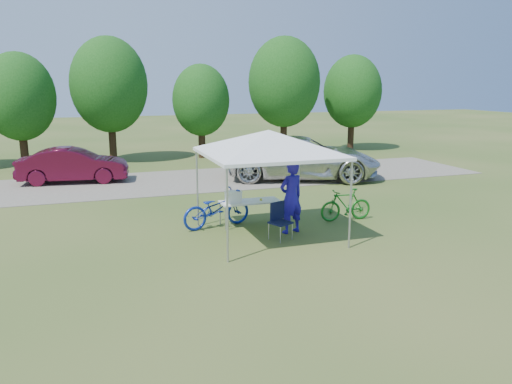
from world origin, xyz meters
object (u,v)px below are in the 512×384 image
at_px(folding_chair, 279,217).
at_px(sedan, 73,165).
at_px(cooler, 233,197).
at_px(cyclist, 291,197).
at_px(bike_green, 346,205).
at_px(folding_table, 250,202).
at_px(bike_blue, 217,209).
at_px(minivan, 303,157).

xyz_separation_m(folding_chair, sedan, (-4.99, 9.37, 0.16)).
distance_m(cooler, sedan, 9.01).
xyz_separation_m(cyclist, bike_green, (1.94, 0.57, -0.49)).
bearing_deg(folding_table, folding_chair, -77.98).
bearing_deg(sedan, folding_chair, -144.64).
height_order(cyclist, bike_blue, cyclist).
bearing_deg(minivan, bike_blue, 158.50).
distance_m(folding_table, bike_blue, 0.94).
xyz_separation_m(folding_chair, minivan, (3.90, 7.20, 0.33)).
xyz_separation_m(bike_green, sedan, (-7.41, 8.43, 0.24)).
bearing_deg(sedan, folding_table, -142.17).
height_order(cooler, bike_blue, bike_blue).
bearing_deg(minivan, sedan, 96.73).
bearing_deg(folding_table, bike_blue, 175.16).
height_order(bike_green, sedan, sedan).
relative_size(folding_table, minivan, 0.27).
xyz_separation_m(cyclist, bike_blue, (-1.71, 1.12, -0.44)).
bearing_deg(sedan, cyclist, -141.38).
height_order(folding_chair, bike_blue, bike_blue).
xyz_separation_m(cooler, bike_blue, (-0.45, 0.08, -0.32)).
distance_m(folding_table, minivan, 7.16).
relative_size(bike_blue, sedan, 0.48).
relative_size(folding_table, sedan, 0.40).
bearing_deg(bike_blue, folding_table, -107.89).
bearing_deg(cooler, folding_chair, -61.12).
height_order(folding_table, minivan, minivan).
distance_m(folding_table, folding_chair, 1.45).
bearing_deg(folding_table, bike_green, -9.74).
bearing_deg(bike_blue, cooler, -112.92).
height_order(cyclist, bike_green, cyclist).
height_order(folding_chair, cyclist, cyclist).
relative_size(bike_blue, bike_green, 1.28).
bearing_deg(cyclist, folding_chair, 22.01).
bearing_deg(folding_chair, folding_table, 78.33).
relative_size(bike_green, sedan, 0.37).
relative_size(cooler, sedan, 0.10).
distance_m(cooler, bike_blue, 0.56).
relative_size(folding_table, cyclist, 0.86).
bearing_deg(minivan, bike_green, -172.85).
relative_size(folding_chair, cyclist, 0.48).
height_order(cooler, bike_green, cooler).
xyz_separation_m(folding_table, cooler, (-0.48, -0.00, 0.20)).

